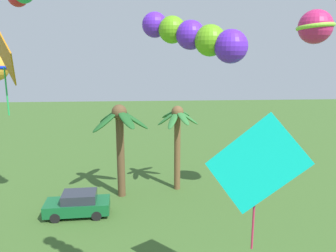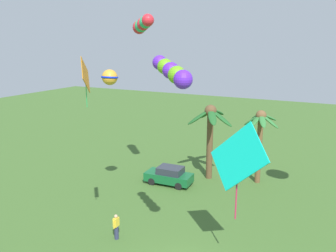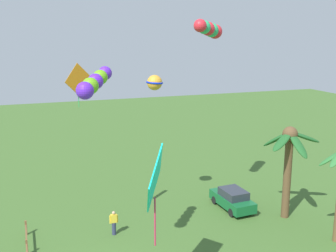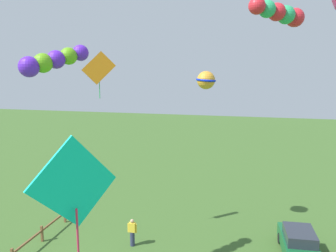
% 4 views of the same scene
% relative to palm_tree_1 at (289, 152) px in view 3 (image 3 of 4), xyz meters
% --- Properties ---
extents(palm_tree_1, '(3.89, 4.32, 6.49)m').
position_rel_palm_tree_1_xyz_m(palm_tree_1, '(0.00, 0.00, 0.00)').
color(palm_tree_1, brown).
rests_on(palm_tree_1, ground).
extents(parked_car_0, '(3.99, 1.91, 1.51)m').
position_rel_palm_tree_1_xyz_m(parked_car_0, '(-2.48, -2.83, -4.00)').
color(parked_car_0, '#145B2D').
rests_on(parked_car_0, ground).
extents(spectator_1, '(0.26, 0.55, 1.59)m').
position_rel_palm_tree_1_xyz_m(spectator_1, '(-1.45, -11.87, -3.93)').
color(spectator_1, '#2D3351').
rests_on(spectator_1, ground).
extents(kite_ball_1, '(1.25, 1.26, 1.05)m').
position_rel_palm_tree_1_xyz_m(kite_ball_1, '(-4.23, -8.18, 4.54)').
color(kite_ball_1, gold).
extents(kite_diamond_2, '(3.37, 1.64, 5.10)m').
position_rel_palm_tree_1_xyz_m(kite_diamond_2, '(5.63, -11.37, 1.29)').
color(kite_diamond_2, '#0DDCC7').
extents(kite_diamond_3, '(1.02, 1.58, 2.55)m').
position_rel_palm_tree_1_xyz_m(kite_diamond_3, '(-1.66, -13.67, 5.21)').
color(kite_diamond_3, '#BF6E11').
extents(kite_tube_4, '(2.55, 2.04, 1.34)m').
position_rel_palm_tree_1_xyz_m(kite_tube_4, '(3.09, -13.52, 5.55)').
color(kite_tube_4, '#5E23D3').
extents(kite_tube_5, '(2.92, 2.99, 1.31)m').
position_rel_palm_tree_1_xyz_m(kite_tube_5, '(-3.90, -4.35, 8.11)').
color(kite_tube_5, red).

